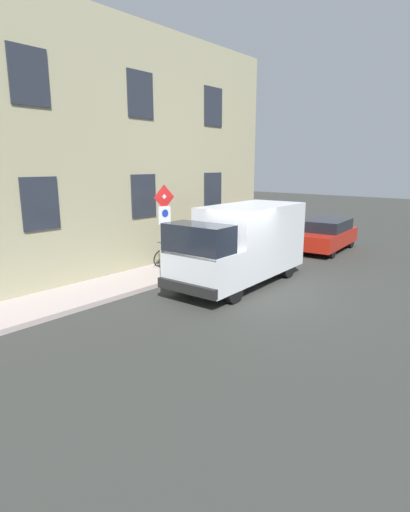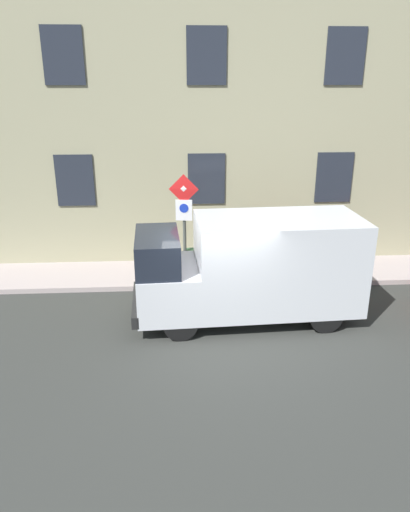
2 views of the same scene
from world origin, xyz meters
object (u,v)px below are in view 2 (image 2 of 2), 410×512
object	(u,v)px
litter_bin	(192,265)
sign_post_stacked	(184,214)
bicycle_orange	(291,252)
pedestrian	(291,242)
delivery_van	(252,266)
bicycle_green	(320,252)
bicycle_blue	(234,254)
bicycle_black	(263,253)

from	to	relation	value
litter_bin	sign_post_stacked	bearing A→B (deg)	125.98
bicycle_orange	pedestrian	bearing A→B (deg)	70.43
delivery_van	litter_bin	size ratio (longest dim) A/B	6.02
delivery_van	bicycle_green	world-z (taller)	delivery_van
delivery_van	bicycle_green	xyz separation A→B (m)	(3.13, -2.60, -0.82)
bicycle_green	bicycle_blue	world-z (taller)	same
bicycle_black	bicycle_green	bearing A→B (deg)	-177.48
delivery_van	bicycle_orange	bearing A→B (deg)	-121.55
delivery_van	litter_bin	distance (m)	2.57
pedestrian	sign_post_stacked	bearing A→B (deg)	28.64
delivery_van	bicycle_black	world-z (taller)	delivery_van
bicycle_black	pedestrian	distance (m)	1.11
bicycle_green	pedestrian	bearing A→B (deg)	27.75
sign_post_stacked	pedestrian	bearing A→B (deg)	-79.34
bicycle_green	bicycle_orange	bearing A→B (deg)	-3.26
sign_post_stacked	litter_bin	size ratio (longest dim) A/B	3.24
bicycle_orange	bicycle_black	bearing A→B (deg)	-3.73
bicycle_green	pedestrian	xyz separation A→B (m)	(-0.64, 1.07, 0.56)
sign_post_stacked	bicycle_black	bearing A→B (deg)	-62.84
sign_post_stacked	pedestrian	size ratio (longest dim) A/B	1.69
bicycle_orange	pedestrian	size ratio (longest dim) A/B	1.00
delivery_van	bicycle_blue	bearing A→B (deg)	-91.82
bicycle_black	pedestrian	xyz separation A→B (m)	(-0.64, -0.70, 0.56)
bicycle_orange	litter_bin	world-z (taller)	litter_bin
sign_post_stacked	bicycle_green	xyz separation A→B (m)	(1.22, -4.16, -1.59)
sign_post_stacked	delivery_van	size ratio (longest dim) A/B	0.54
bicycle_green	litter_bin	bearing A→B (deg)	12.04
delivery_van	bicycle_black	distance (m)	3.34
bicycle_green	bicycle_orange	world-z (taller)	same
bicycle_black	litter_bin	world-z (taller)	litter_bin
litter_bin	bicycle_orange	bearing A→B (deg)	-70.60
bicycle_green	litter_bin	world-z (taller)	litter_bin
bicycle_orange	bicycle_black	xyz separation A→B (m)	(0.00, 0.89, 0.00)
bicycle_green	bicycle_blue	size ratio (longest dim) A/B	1.00
sign_post_stacked	delivery_van	bearing A→B (deg)	-140.80
sign_post_stacked	pedestrian	world-z (taller)	sign_post_stacked
bicycle_green	delivery_van	bearing A→B (deg)	46.99
bicycle_black	bicycle_blue	distance (m)	0.89
pedestrian	bicycle_black	bearing A→B (deg)	-24.48
delivery_van	bicycle_green	size ratio (longest dim) A/B	3.16
bicycle_blue	delivery_van	bearing A→B (deg)	94.55
sign_post_stacked	bicycle_black	size ratio (longest dim) A/B	1.70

